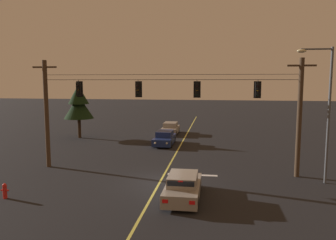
% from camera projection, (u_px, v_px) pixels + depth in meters
% --- Properties ---
extents(ground_plane, '(180.00, 180.00, 0.00)m').
position_uv_depth(ground_plane, '(160.00, 182.00, 20.69)').
color(ground_plane, black).
extents(lane_centre_stripe, '(0.14, 60.00, 0.01)m').
position_uv_depth(lane_centre_stripe, '(176.00, 153.00, 29.11)').
color(lane_centre_stripe, '#D1C64C').
rests_on(lane_centre_stripe, ground).
extents(stop_bar_paint, '(3.40, 0.36, 0.01)m').
position_uv_depth(stop_bar_paint, '(192.00, 175.00, 22.35)').
color(stop_bar_paint, silver).
rests_on(stop_bar_paint, ground).
extents(signal_span_assembly, '(19.43, 0.32, 7.82)m').
position_uv_depth(signal_span_assembly, '(166.00, 114.00, 22.73)').
color(signal_span_assembly, '#423021').
rests_on(signal_span_assembly, ground).
extents(traffic_light_leftmost, '(0.48, 0.41, 1.22)m').
position_uv_depth(traffic_light_leftmost, '(79.00, 89.00, 23.42)').
color(traffic_light_leftmost, black).
extents(traffic_light_left_inner, '(0.48, 0.41, 1.22)m').
position_uv_depth(traffic_light_left_inner, '(138.00, 89.00, 22.79)').
color(traffic_light_left_inner, black).
extents(traffic_light_centre, '(0.48, 0.41, 1.22)m').
position_uv_depth(traffic_light_centre, '(197.00, 89.00, 22.21)').
color(traffic_light_centre, black).
extents(traffic_light_right_inner, '(0.48, 0.41, 1.22)m').
position_uv_depth(traffic_light_right_inner, '(258.00, 90.00, 21.64)').
color(traffic_light_right_inner, black).
extents(car_waiting_near_lane, '(1.80, 4.33, 1.39)m').
position_uv_depth(car_waiting_near_lane, '(183.00, 187.00, 17.77)').
color(car_waiting_near_lane, gray).
rests_on(car_waiting_near_lane, ground).
extents(car_oncoming_lead, '(1.80, 4.42, 1.39)m').
position_uv_depth(car_oncoming_lead, '(165.00, 138.00, 32.80)').
color(car_oncoming_lead, navy).
rests_on(car_oncoming_lead, ground).
extents(car_oncoming_trailing, '(1.80, 4.42, 1.39)m').
position_uv_depth(car_oncoming_trailing, '(170.00, 129.00, 39.46)').
color(car_oncoming_trailing, gray).
rests_on(car_oncoming_trailing, ground).
extents(street_lamp_corner, '(2.11, 0.30, 8.36)m').
position_uv_depth(street_lamp_corner, '(324.00, 103.00, 20.00)').
color(street_lamp_corner, '#4C4F54').
rests_on(street_lamp_corner, ground).
extents(tree_verge_near, '(3.24, 3.24, 5.91)m').
position_uv_depth(tree_verge_near, '(79.00, 103.00, 36.41)').
color(tree_verge_near, '#332316').
rests_on(tree_verge_near, ground).
extents(fire_hydrant, '(0.44, 0.22, 0.84)m').
position_uv_depth(fire_hydrant, '(5.00, 190.00, 17.83)').
color(fire_hydrant, red).
rests_on(fire_hydrant, ground).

